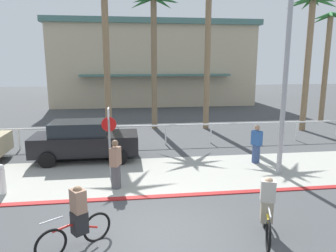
{
  "coord_description": "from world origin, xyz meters",
  "views": [
    {
      "loc": [
        -0.74,
        -6.97,
        4.13
      ],
      "look_at": [
        0.97,
        6.0,
        1.48
      ],
      "focal_mm": 33.73,
      "sensor_mm": 36.0,
      "label": 1
    }
  ],
  "objects_px": {
    "palm_tree_4": "(311,31)",
    "palm_tree_3": "(208,13)",
    "cyclist_yellow_1": "(267,209)",
    "stop_sign_bike_lane": "(109,133)",
    "cyclist_red_0": "(77,220)",
    "pedestrian_1": "(256,146)",
    "streetlight_curb": "(290,58)",
    "palm_tree_1": "(105,21)",
    "palm_tree_5": "(328,44)",
    "pedestrian_0": "(116,166)",
    "car_black_1": "(84,140)",
    "bollard_0": "(2,179)",
    "palm_tree_2": "(154,29)"
  },
  "relations": [
    {
      "from": "streetlight_curb",
      "to": "palm_tree_5",
      "type": "xyz_separation_m",
      "value": [
        8.21,
        10.24,
        1.07
      ]
    },
    {
      "from": "palm_tree_3",
      "to": "bollard_0",
      "type": "bearing_deg",
      "value": -134.17
    },
    {
      "from": "bollard_0",
      "to": "streetlight_curb",
      "type": "bearing_deg",
      "value": 2.33
    },
    {
      "from": "palm_tree_3",
      "to": "streetlight_curb",
      "type": "bearing_deg",
      "value": -85.81
    },
    {
      "from": "palm_tree_2",
      "to": "pedestrian_0",
      "type": "height_order",
      "value": "palm_tree_2"
    },
    {
      "from": "pedestrian_0",
      "to": "car_black_1",
      "type": "bearing_deg",
      "value": 112.88
    },
    {
      "from": "palm_tree_2",
      "to": "pedestrian_0",
      "type": "distance_m",
      "value": 11.18
    },
    {
      "from": "pedestrian_0",
      "to": "pedestrian_1",
      "type": "distance_m",
      "value": 6.04
    },
    {
      "from": "palm_tree_1",
      "to": "palm_tree_5",
      "type": "xyz_separation_m",
      "value": [
        14.83,
        2.57,
        -0.96
      ]
    },
    {
      "from": "palm_tree_3",
      "to": "car_black_1",
      "type": "distance_m",
      "value": 10.82
    },
    {
      "from": "palm_tree_3",
      "to": "pedestrian_0",
      "type": "height_order",
      "value": "palm_tree_3"
    },
    {
      "from": "palm_tree_3",
      "to": "pedestrian_1",
      "type": "relative_size",
      "value": 5.85
    },
    {
      "from": "stop_sign_bike_lane",
      "to": "pedestrian_0",
      "type": "bearing_deg",
      "value": -77.65
    },
    {
      "from": "streetlight_curb",
      "to": "palm_tree_2",
      "type": "height_order",
      "value": "palm_tree_2"
    },
    {
      "from": "bollard_0",
      "to": "palm_tree_4",
      "type": "distance_m",
      "value": 17.5
    },
    {
      "from": "pedestrian_0",
      "to": "pedestrian_1",
      "type": "height_order",
      "value": "pedestrian_0"
    },
    {
      "from": "palm_tree_3",
      "to": "palm_tree_5",
      "type": "relative_size",
      "value": 1.26
    },
    {
      "from": "palm_tree_4",
      "to": "palm_tree_3",
      "type": "bearing_deg",
      "value": 166.55
    },
    {
      "from": "streetlight_curb",
      "to": "palm_tree_3",
      "type": "relative_size",
      "value": 0.8
    },
    {
      "from": "bollard_0",
      "to": "cyclist_red_0",
      "type": "xyz_separation_m",
      "value": [
        2.81,
        -3.35,
        0.18
      ]
    },
    {
      "from": "streetlight_curb",
      "to": "palm_tree_1",
      "type": "relative_size",
      "value": 0.85
    },
    {
      "from": "bollard_0",
      "to": "palm_tree_2",
      "type": "distance_m",
      "value": 12.5
    },
    {
      "from": "palm_tree_5",
      "to": "pedestrian_0",
      "type": "distance_m",
      "value": 18.32
    },
    {
      "from": "cyclist_red_0",
      "to": "pedestrian_1",
      "type": "relative_size",
      "value": 0.95
    },
    {
      "from": "palm_tree_1",
      "to": "palm_tree_5",
      "type": "bearing_deg",
      "value": 9.83
    },
    {
      "from": "palm_tree_1",
      "to": "cyclist_yellow_1",
      "type": "distance_m",
      "value": 13.44
    },
    {
      "from": "car_black_1",
      "to": "pedestrian_0",
      "type": "distance_m",
      "value": 3.65
    },
    {
      "from": "pedestrian_1",
      "to": "stop_sign_bike_lane",
      "type": "bearing_deg",
      "value": -170.81
    },
    {
      "from": "palm_tree_3",
      "to": "car_black_1",
      "type": "bearing_deg",
      "value": -139.49
    },
    {
      "from": "palm_tree_2",
      "to": "streetlight_curb",
      "type": "bearing_deg",
      "value": -67.34
    },
    {
      "from": "palm_tree_4",
      "to": "pedestrian_0",
      "type": "distance_m",
      "value": 14.54
    },
    {
      "from": "cyclist_red_0",
      "to": "pedestrian_0",
      "type": "bearing_deg",
      "value": 77.54
    },
    {
      "from": "palm_tree_4",
      "to": "palm_tree_5",
      "type": "distance_m",
      "value": 4.22
    },
    {
      "from": "cyclist_red_0",
      "to": "pedestrian_1",
      "type": "height_order",
      "value": "pedestrian_1"
    },
    {
      "from": "palm_tree_3",
      "to": "pedestrian_0",
      "type": "xyz_separation_m",
      "value": [
        -5.37,
        -9.16,
        -6.21
      ]
    },
    {
      "from": "palm_tree_1",
      "to": "palm_tree_3",
      "type": "xyz_separation_m",
      "value": [
        5.97,
        1.13,
        0.67
      ]
    },
    {
      "from": "palm_tree_4",
      "to": "bollard_0",
      "type": "bearing_deg",
      "value": -152.04
    },
    {
      "from": "pedestrian_0",
      "to": "palm_tree_5",
      "type": "bearing_deg",
      "value": 36.71
    },
    {
      "from": "cyclist_yellow_1",
      "to": "stop_sign_bike_lane",
      "type": "bearing_deg",
      "value": 131.27
    },
    {
      "from": "cyclist_red_0",
      "to": "pedestrian_1",
      "type": "bearing_deg",
      "value": 39.84
    },
    {
      "from": "palm_tree_5",
      "to": "cyclist_yellow_1",
      "type": "height_order",
      "value": "palm_tree_5"
    },
    {
      "from": "pedestrian_0",
      "to": "palm_tree_2",
      "type": "bearing_deg",
      "value": 77.39
    },
    {
      "from": "stop_sign_bike_lane",
      "to": "car_black_1",
      "type": "xyz_separation_m",
      "value": [
        -1.19,
        2.32,
        -0.81
      ]
    },
    {
      "from": "streetlight_curb",
      "to": "palm_tree_1",
      "type": "xyz_separation_m",
      "value": [
        -6.62,
        7.67,
        2.03
      ]
    },
    {
      "from": "bollard_0",
      "to": "car_black_1",
      "type": "bearing_deg",
      "value": 57.77
    },
    {
      "from": "palm_tree_3",
      "to": "cyclist_yellow_1",
      "type": "relative_size",
      "value": 5.43
    },
    {
      "from": "stop_sign_bike_lane",
      "to": "pedestrian_1",
      "type": "height_order",
      "value": "stop_sign_bike_lane"
    },
    {
      "from": "palm_tree_3",
      "to": "cyclist_yellow_1",
      "type": "bearing_deg",
      "value": -97.64
    },
    {
      "from": "streetlight_curb",
      "to": "pedestrian_0",
      "type": "relative_size",
      "value": 4.51
    },
    {
      "from": "streetlight_curb",
      "to": "palm_tree_4",
      "type": "relative_size",
      "value": 0.95
    }
  ]
}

